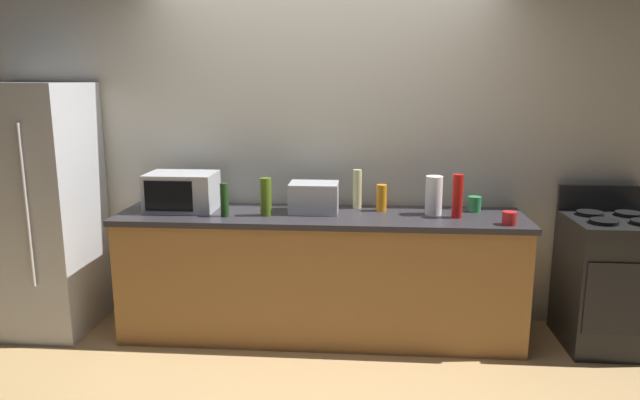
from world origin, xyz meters
TOP-DOWN VIEW (x-y plane):
  - ground_plane at (0.00, 0.00)m, footprint 8.00×8.00m
  - back_wall at (0.00, 0.81)m, footprint 6.40×0.10m
  - counter_run at (0.00, 0.40)m, footprint 2.84×0.64m
  - refrigerator at (-2.05, 0.40)m, footprint 0.72×0.73m
  - stove_range at (2.00, 0.40)m, footprint 0.60×0.61m
  - microwave at (-1.00, 0.45)m, footprint 0.48×0.35m
  - toaster_oven at (-0.05, 0.46)m, footprint 0.34×0.26m
  - paper_towel_roll at (0.79, 0.45)m, footprint 0.12×0.12m
  - bottle_wine at (-0.65, 0.28)m, footprint 0.06×0.06m
  - bottle_vinegar at (0.25, 0.62)m, footprint 0.06×0.06m
  - bottle_olive_oil at (-0.37, 0.33)m, footprint 0.08×0.08m
  - bottle_hot_sauce at (0.93, 0.37)m, footprint 0.07×0.07m
  - bottle_dish_soap at (0.43, 0.54)m, footprint 0.07×0.07m
  - mug_red at (1.24, 0.20)m, footprint 0.09×0.09m
  - mug_green at (1.09, 0.57)m, footprint 0.09×0.09m

SIDE VIEW (x-z plane):
  - ground_plane at x=0.00m, z-range 0.00..0.00m
  - counter_run at x=0.00m, z-range 0.00..0.90m
  - stove_range at x=2.00m, z-range -0.08..1.00m
  - refrigerator at x=-2.05m, z-range 0.00..1.80m
  - mug_red at x=1.24m, z-range 0.90..0.99m
  - mug_green at x=1.09m, z-range 0.90..1.01m
  - bottle_dish_soap at x=0.43m, z-range 0.90..1.09m
  - toaster_oven at x=-0.05m, z-range 0.90..1.11m
  - bottle_wine at x=-0.65m, z-range 0.90..1.13m
  - bottle_olive_oil at x=-0.37m, z-range 0.90..1.16m
  - microwave at x=-1.00m, z-range 0.90..1.17m
  - paper_towel_roll at x=0.79m, z-range 0.90..1.17m
  - bottle_vinegar at x=0.25m, z-range 0.90..1.18m
  - bottle_hot_sauce at x=0.93m, z-range 0.90..1.20m
  - back_wall at x=0.00m, z-range 0.00..2.70m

